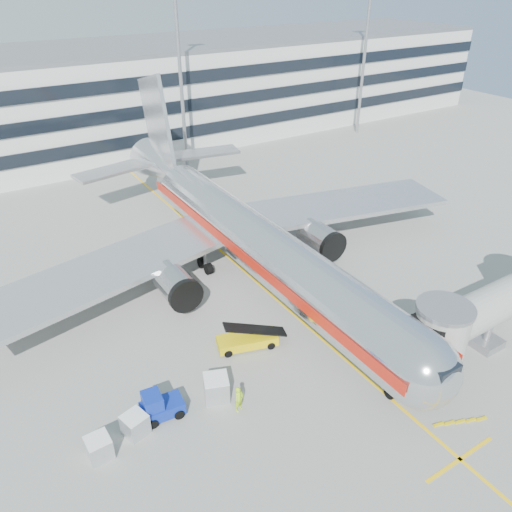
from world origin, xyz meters
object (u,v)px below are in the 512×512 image
belt_loader (247,340)px  ramp_worker (239,399)px  cargo_container_front (216,388)px  baggage_tug (159,406)px  main_jet (244,234)px  cargo_container_right (135,425)px  cargo_container_left (99,448)px

belt_loader → ramp_worker: belt_loader is taller
cargo_container_front → baggage_tug: bearing=172.5°
main_jet → baggage_tug: main_jet is taller
main_jet → cargo_container_right: (-16.16, -13.19, -3.47)m
ramp_worker → main_jet: bearing=35.9°
cargo_container_left → ramp_worker: (9.15, -1.35, 0.25)m
baggage_tug → cargo_container_front: baggage_tug is taller
main_jet → cargo_container_front: bearing=-127.8°
belt_loader → cargo_container_front: (-4.63, -3.49, 0.22)m
baggage_tug → cargo_container_left: (-4.38, -1.01, -0.15)m
main_jet → cargo_container_right: main_jet is taller
belt_loader → cargo_container_right: (-10.53, -3.44, 0.08)m
cargo_container_right → cargo_container_left: bearing=-168.0°
cargo_container_front → ramp_worker: (0.75, -1.83, 0.12)m
main_jet → baggage_tug: (-14.28, -12.71, -3.32)m
belt_loader → cargo_container_right: bearing=-161.9°
baggage_tug → cargo_container_left: bearing=-167.0°
belt_loader → cargo_container_front: 5.80m
cargo_container_left → cargo_container_front: 8.42m
baggage_tug → belt_loader: bearing=18.9°
cargo_container_right → ramp_worker: ramp_worker is taller
baggage_tug → cargo_container_left: 4.50m
cargo_container_front → ramp_worker: bearing=-67.8°
cargo_container_right → ramp_worker: (6.65, -1.88, 0.25)m
baggage_tug → cargo_container_front: size_ratio=1.36×
belt_loader → cargo_container_front: size_ratio=2.37×
belt_loader → baggage_tug: size_ratio=1.75×
belt_loader → ramp_worker: 6.59m
belt_loader → cargo_container_front: bearing=-142.9°
cargo_container_left → cargo_container_right: (2.50, 0.53, 0.00)m
main_jet → cargo_container_left: main_jet is taller
belt_loader → cargo_container_left: (-13.03, -3.97, 0.08)m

